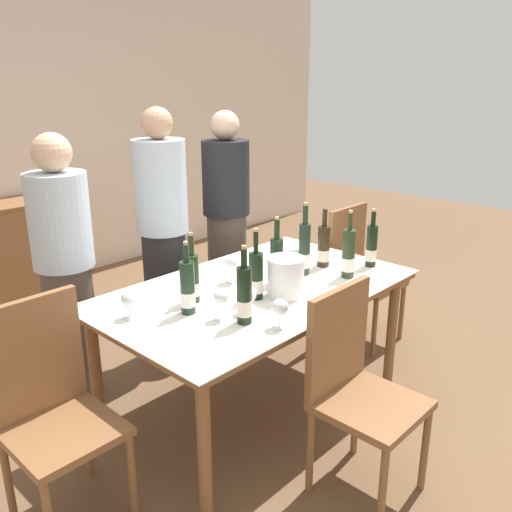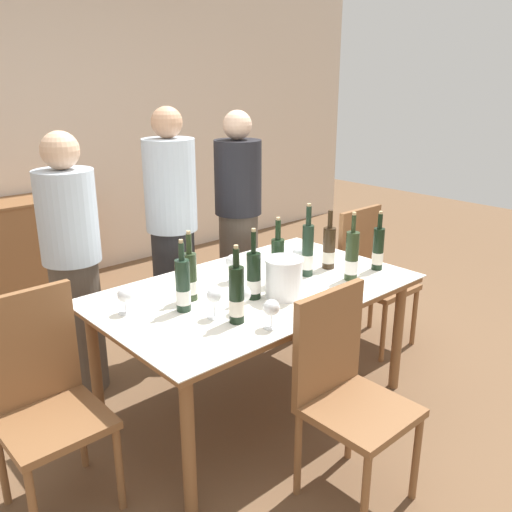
# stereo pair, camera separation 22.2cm
# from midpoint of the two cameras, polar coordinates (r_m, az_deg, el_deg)

# --- Properties ---
(ground_plane) EXTENTS (12.00, 12.00, 0.00)m
(ground_plane) POSITION_cam_midpoint_polar(r_m,az_deg,el_deg) (3.27, -2.02, -15.45)
(ground_plane) COLOR brown
(back_wall) EXTENTS (8.00, 0.10, 2.80)m
(back_wall) POSITION_cam_midpoint_polar(r_m,az_deg,el_deg) (5.16, -25.62, 11.97)
(back_wall) COLOR beige
(back_wall) RESTS_ON ground_plane
(dining_table) EXTENTS (1.71, 1.03, 0.74)m
(dining_table) POSITION_cam_midpoint_polar(r_m,az_deg,el_deg) (2.95, -2.16, -4.57)
(dining_table) COLOR brown
(dining_table) RESTS_ON ground_plane
(ice_bucket) EXTENTS (0.20, 0.20, 0.21)m
(ice_bucket) POSITION_cam_midpoint_polar(r_m,az_deg,el_deg) (2.78, 0.85, -2.15)
(ice_bucket) COLOR white
(ice_bucket) RESTS_ON dining_table
(wine_bottle_0) EXTENTS (0.07, 0.07, 0.37)m
(wine_bottle_0) POSITION_cam_midpoint_polar(r_m,az_deg,el_deg) (2.75, -2.32, -2.21)
(wine_bottle_0) COLOR black
(wine_bottle_0) RESTS_ON dining_table
(wine_bottle_1) EXTENTS (0.07, 0.07, 0.35)m
(wine_bottle_1) POSITION_cam_midpoint_polar(r_m,az_deg,el_deg) (3.27, 10.17, 0.96)
(wine_bottle_1) COLOR black
(wine_bottle_1) RESTS_ON dining_table
(wine_bottle_2) EXTENTS (0.07, 0.07, 0.36)m
(wine_bottle_2) POSITION_cam_midpoint_polar(r_m,az_deg,el_deg) (2.61, -9.65, -3.45)
(wine_bottle_2) COLOR #1E3323
(wine_bottle_2) RESTS_ON dining_table
(wine_bottle_3) EXTENTS (0.08, 0.08, 0.39)m
(wine_bottle_3) POSITION_cam_midpoint_polar(r_m,az_deg,el_deg) (3.06, 7.66, 0.08)
(wine_bottle_3) COLOR #28381E
(wine_bottle_3) RESTS_ON dining_table
(wine_bottle_4) EXTENTS (0.07, 0.07, 0.42)m
(wine_bottle_4) POSITION_cam_midpoint_polar(r_m,az_deg,el_deg) (3.08, 3.07, 0.64)
(wine_bottle_4) COLOR #1E3323
(wine_bottle_4) RESTS_ON dining_table
(wine_bottle_5) EXTENTS (0.07, 0.07, 0.36)m
(wine_bottle_5) POSITION_cam_midpoint_polar(r_m,az_deg,el_deg) (2.74, -9.03, -2.43)
(wine_bottle_5) COLOR #28381E
(wine_bottle_5) RESTS_ON dining_table
(wine_bottle_6) EXTENTS (0.07, 0.07, 0.37)m
(wine_bottle_6) POSITION_cam_midpoint_polar(r_m,az_deg,el_deg) (2.48, -3.82, -4.31)
(wine_bottle_6) COLOR black
(wine_bottle_6) RESTS_ON dining_table
(wine_bottle_7) EXTENTS (0.08, 0.08, 0.35)m
(wine_bottle_7) POSITION_cam_midpoint_polar(r_m,az_deg,el_deg) (3.23, 5.18, 0.94)
(wine_bottle_7) COLOR #332314
(wine_bottle_7) RESTS_ON dining_table
(wine_bottle_8) EXTENTS (0.07, 0.07, 0.37)m
(wine_bottle_8) POSITION_cam_midpoint_polar(r_m,az_deg,el_deg) (2.95, 0.02, -0.60)
(wine_bottle_8) COLOR black
(wine_bottle_8) RESTS_ON dining_table
(wine_glass_0) EXTENTS (0.08, 0.08, 0.14)m
(wine_glass_0) POSITION_cam_midpoint_polar(r_m,az_deg,el_deg) (2.44, -0.06, -5.56)
(wine_glass_0) COLOR white
(wine_glass_0) RESTS_ON dining_table
(wine_glass_1) EXTENTS (0.07, 0.07, 0.13)m
(wine_glass_1) POSITION_cam_midpoint_polar(r_m,az_deg,el_deg) (2.64, -15.63, -4.56)
(wine_glass_1) COLOR white
(wine_glass_1) RESTS_ON dining_table
(wine_glass_2) EXTENTS (0.07, 0.07, 0.15)m
(wine_glass_2) POSITION_cam_midpoint_polar(r_m,az_deg,el_deg) (2.53, -6.27, -4.49)
(wine_glass_2) COLOR white
(wine_glass_2) RESTS_ON dining_table
(wine_glass_3) EXTENTS (0.08, 0.08, 0.16)m
(wine_glass_3) POSITION_cam_midpoint_polar(r_m,az_deg,el_deg) (2.97, -4.74, -0.79)
(wine_glass_3) COLOR white
(wine_glass_3) RESTS_ON dining_table
(wine_glass_4) EXTENTS (0.07, 0.07, 0.15)m
(wine_glass_4) POSITION_cam_midpoint_polar(r_m,az_deg,el_deg) (3.14, 2.04, 0.25)
(wine_glass_4) COLOR white
(wine_glass_4) RESTS_ON dining_table
(wine_glass_5) EXTENTS (0.09, 0.09, 0.14)m
(wine_glass_5) POSITION_cam_midpoint_polar(r_m,az_deg,el_deg) (2.59, -3.34, -4.13)
(wine_glass_5) COLOR white
(wine_glass_5) RESTS_ON dining_table
(chair_near_front) EXTENTS (0.42, 0.42, 0.95)m
(chair_near_front) POSITION_cam_midpoint_polar(r_m,az_deg,el_deg) (2.48, 7.81, -12.84)
(chair_near_front) COLOR brown
(chair_near_front) RESTS_ON ground_plane
(chair_left_end) EXTENTS (0.42, 0.42, 0.97)m
(chair_left_end) POSITION_cam_midpoint_polar(r_m,az_deg,el_deg) (2.52, -23.33, -13.87)
(chair_left_end) COLOR brown
(chair_left_end) RESTS_ON ground_plane
(chair_right_end) EXTENTS (0.42, 0.42, 0.95)m
(chair_right_end) POSITION_cam_midpoint_polar(r_m,az_deg,el_deg) (3.89, 9.03, -1.13)
(chair_right_end) COLOR brown
(chair_right_end) RESTS_ON ground_plane
(person_host) EXTENTS (0.33, 0.33, 1.55)m
(person_host) POSITION_cam_midpoint_polar(r_m,az_deg,el_deg) (3.25, -21.26, -1.71)
(person_host) COLOR #51473D
(person_host) RESTS_ON ground_plane
(person_guest_left) EXTENTS (0.33, 0.33, 1.65)m
(person_guest_left) POSITION_cam_midpoint_polar(r_m,az_deg,el_deg) (3.55, -11.50, 1.78)
(person_guest_left) COLOR #262628
(person_guest_left) RESTS_ON ground_plane
(person_guest_right) EXTENTS (0.33, 0.33, 1.61)m
(person_guest_right) POSITION_cam_midpoint_polar(r_m,az_deg,el_deg) (3.88, -4.75, 3.14)
(person_guest_right) COLOR #51473D
(person_guest_right) RESTS_ON ground_plane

